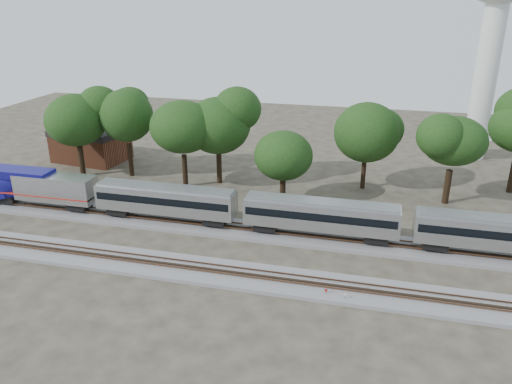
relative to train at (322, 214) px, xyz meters
The scene contains 15 objects.
ground 8.76m from the train, 132.69° to the right, with size 160.00×160.00×0.00m, color #383328.
track_far 6.28m from the train, behind, with size 160.00×5.00×0.73m.
track_near 11.81m from the train, 118.96° to the right, with size 160.00×5.00×0.73m.
train is the anchor object (origin of this frame).
switch_stand_red 11.85m from the train, 80.44° to the right, with size 0.27×0.05×0.86m.
switch_stand_white 12.62m from the train, 72.64° to the right, with size 0.30×0.06×0.94m.
switch_lever 12.08m from the train, 91.16° to the right, with size 0.50×0.30×0.30m, color #512D19.
brick_building 45.82m from the train, 153.74° to the left, with size 12.12×9.22×5.42m.
tree_0 40.62m from the train, 161.54° to the left, with size 8.89×8.89×12.53m.
tree_1 34.84m from the train, 154.61° to the left, with size 9.53×9.53×13.44m.
tree_2 25.19m from the train, 149.79° to the left, with size 8.99×8.99×12.67m.
tree_3 23.27m from the train, 138.38° to the left, with size 8.79×8.79×12.39m.
tree_4 12.29m from the train, 122.75° to the left, with size 6.64×6.64×9.36m.
tree_5 18.97m from the train, 78.16° to the left, with size 8.37×8.37×11.80m.
tree_6 21.72m from the train, 45.42° to the left, with size 8.69×8.69×12.26m.
Camera 1 is at (10.73, -44.92, 25.88)m, focal length 35.00 mm.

